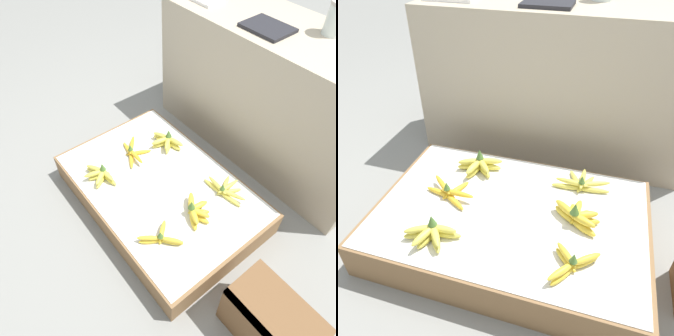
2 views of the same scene
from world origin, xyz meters
TOP-DOWN VIEW (x-y plane):
  - ground_plane at (0.00, 0.00)m, footprint 10.00×10.00m
  - display_platform at (0.00, 0.00)m, footprint 1.16×0.77m
  - back_vendor_table at (0.02, 0.86)m, footprint 1.49×0.54m
  - wooden_crate at (0.87, -0.09)m, footprint 0.38×0.23m
  - banana_bunch_front_left at (-0.24, -0.24)m, footprint 0.22×0.15m
  - banana_bunch_front_midleft at (0.29, -0.22)m, footprint 0.18×0.19m
  - banana_bunch_middle_left at (-0.28, 0.01)m, footprint 0.24×0.19m
  - banana_bunch_middle_midleft at (0.28, 0.02)m, footprint 0.20×0.17m
  - banana_bunch_back_left at (-0.22, 0.22)m, footprint 0.22×0.16m
  - banana_bunch_back_midleft at (0.27, 0.24)m, footprint 0.26×0.16m
  - foam_tray_dark at (-0.04, 0.75)m, footprint 0.25×0.19m

SIDE VIEW (x-z plane):
  - ground_plane at x=0.00m, z-range 0.00..0.00m
  - display_platform at x=0.00m, z-range 0.00..0.18m
  - wooden_crate at x=0.87m, z-range 0.00..0.30m
  - banana_bunch_back_midleft at x=0.27m, z-range 0.16..0.24m
  - banana_bunch_middle_left at x=-0.28m, z-range 0.16..0.25m
  - banana_bunch_front_midleft at x=0.29m, z-range 0.16..0.25m
  - banana_bunch_front_left at x=-0.24m, z-range 0.16..0.26m
  - banana_bunch_middle_midleft at x=0.28m, z-range 0.15..0.27m
  - banana_bunch_back_left at x=-0.22m, z-range 0.15..0.27m
  - back_vendor_table at x=0.02m, z-range 0.00..0.84m
  - foam_tray_dark at x=-0.04m, z-range 0.84..0.86m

